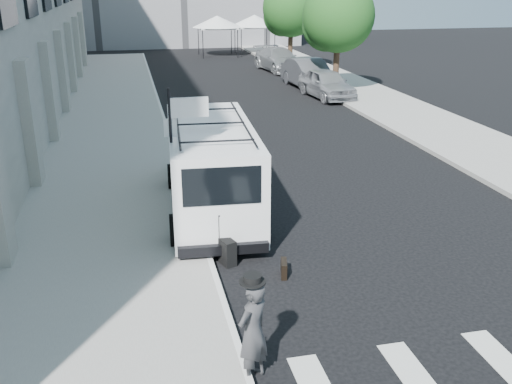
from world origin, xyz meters
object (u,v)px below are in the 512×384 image
businessman (253,332)px  parked_car_a (327,84)px  parked_car_b (309,74)px  parked_car_c (279,60)px  cargo_van (211,167)px  suitcase (227,252)px  briefcase (284,268)px

businessman → parked_car_a: businessman is taller
parked_car_b → parked_car_c: size_ratio=0.94×
businessman → parked_car_b: bearing=-148.1°
parked_car_a → parked_car_b: parked_car_b is taller
cargo_van → parked_car_c: size_ratio=1.24×
parked_car_a → parked_car_c: size_ratio=0.84×
parked_car_b → cargo_van: bearing=-120.0°
suitcase → parked_car_a: bearing=45.6°
businessman → parked_car_b: businessman is taller
businessman → parked_car_c: businessman is taller
suitcase → parked_car_a: 19.45m
businessman → parked_car_c: 32.44m
briefcase → cargo_van: size_ratio=0.07×
parked_car_c → suitcase: bearing=-114.8°
suitcase → parked_car_c: 28.64m
briefcase → cargo_van: 4.21m
businessman → suitcase: 3.92m
parked_car_a → parked_car_c: parked_car_c is taller
suitcase → cargo_van: cargo_van is taller
parked_car_a → briefcase: bearing=-117.6°
suitcase → businessman: bearing=-112.9°
briefcase → parked_car_b: parked_car_b is taller
cargo_van → parked_car_b: 19.33m
briefcase → suitcase: (-1.07, 0.78, 0.13)m
businessman → cargo_van: 7.08m
suitcase → parked_car_b: parked_car_b is taller
cargo_van → parked_car_c: (8.29, 24.19, -0.48)m
parked_car_a → suitcase: bearing=-121.4°
suitcase → parked_car_a: size_ratio=0.25×
suitcase → cargo_van: bearing=68.9°
businessman → parked_car_b: 26.01m
suitcase → parked_car_c: size_ratio=0.21×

